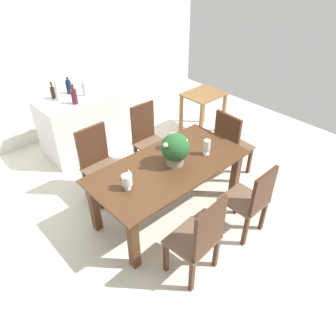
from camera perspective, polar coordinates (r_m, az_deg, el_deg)
ground_plane at (r=4.33m, az=-2.10°, el=-5.86°), size 7.04×7.04×0.00m
back_wall at (r=5.69m, az=-20.78°, el=17.77°), size 6.40×0.10×2.60m
dining_table at (r=3.80m, az=0.19°, el=-1.09°), size 1.90×0.96×0.73m
chair_foot_end at (r=4.57m, az=11.01°, el=4.61°), size 0.44×0.49×1.00m
chair_far_left at (r=4.23m, az=-12.45°, el=1.45°), size 0.46×0.41×0.99m
chair_far_right at (r=4.63m, az=-3.61°, el=5.69°), size 0.43×0.47×1.01m
chair_near_left at (r=3.15m, az=5.91°, el=-12.19°), size 0.51×0.45×1.01m
chair_near_right at (r=3.69m, az=14.81°, el=-5.45°), size 0.43×0.45×0.95m
flower_centerpiece at (r=3.62m, az=1.31°, el=3.48°), size 0.35×0.33×0.39m
crystal_vase_left at (r=3.94m, az=1.01°, el=4.98°), size 0.12×0.12×0.20m
crystal_vase_center_near at (r=3.34m, az=-7.34°, el=-2.25°), size 0.11×0.11×0.18m
crystal_vase_right at (r=3.87m, az=6.97°, el=3.91°), size 0.08×0.08×0.20m
wine_glass at (r=3.47m, az=-7.02°, el=-0.77°), size 0.07×0.07×0.14m
kitchen_counter at (r=5.36m, az=-13.53°, el=8.21°), size 1.56×0.69×0.93m
wine_bottle_tall at (r=5.21m, az=-17.31°, el=13.68°), size 0.08×0.08×0.26m
wine_bottle_dark at (r=5.02m, az=-19.21°, el=12.72°), size 0.06×0.06×0.32m
wine_bottle_clear at (r=5.06m, az=-14.73°, el=13.50°), size 0.06×0.06×0.27m
wine_bottle_amber at (r=5.13m, az=-19.88°, el=12.62°), size 0.07×0.07×0.25m
wine_bottle_green at (r=4.84m, az=-16.42°, el=12.20°), size 0.08×0.08×0.29m
side_table at (r=5.62m, az=6.31°, el=11.50°), size 0.66×0.55×0.74m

